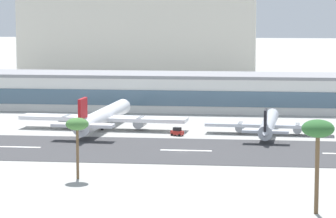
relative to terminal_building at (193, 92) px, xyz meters
The scene contains 11 objects.
ground_plane 77.65m from the terminal_building, 86.82° to the right, with size 1400.00×1400.00×0.00m, color #9E9E99.
runway_strip 76.74m from the terminal_building, 86.78° to the right, with size 800.00×34.30×0.08m, color #38383A.
runway_centreline_dash_3 84.43m from the terminal_building, 114.92° to the right, with size 12.00×1.20×0.01m, color white.
runway_centreline_dash_4 76.78m from the terminal_building, 86.15° to the right, with size 12.00×1.20×0.01m, color white.
terminal_building is the anchor object (origin of this frame).
distant_hotel_block 99.35m from the terminal_building, 108.77° to the left, with size 101.05×34.53×37.88m, color beige.
airliner_red_tail_gate_0 51.17m from the terminal_building, 113.67° to the right, with size 46.32×51.27×10.70m.
airliner_black_tail_gate_1 55.65m from the terminal_building, 64.11° to the right, with size 33.43×40.67×8.48m.
service_baggage_tug_0 54.60m from the terminal_building, 89.23° to the right, with size 3.57×2.85×2.20m.
palm_tree_0 135.86m from the terminal_building, 76.51° to the right, with size 5.24×5.24×15.35m.
palm_tree_2 110.87m from the terminal_building, 96.58° to the right, with size 4.44×4.44×11.99m.
Camera 1 is at (18.81, -185.74, 33.18)m, focal length 87.69 mm.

